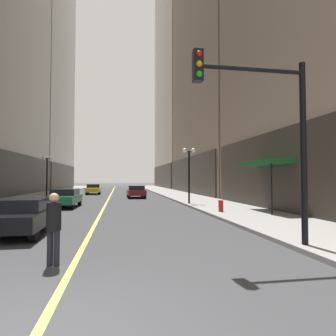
{
  "coord_description": "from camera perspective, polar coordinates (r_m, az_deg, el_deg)",
  "views": [
    {
      "loc": [
        1.07,
        -3.82,
        2.06
      ],
      "look_at": [
        7.44,
        33.64,
        3.46
      ],
      "focal_mm": 30.63,
      "sensor_mm": 36.0,
      "label": 1
    }
  ],
  "objects": [
    {
      "name": "street_lamp_right_mid",
      "position": [
        22.3,
        4.19,
        0.96
      ],
      "size": [
        1.06,
        0.36,
        4.43
      ],
      "color": "black",
      "rests_on": "ground"
    },
    {
      "name": "sidewalk_left",
      "position": [
        39.98,
        -23.21,
        -4.79
      ],
      "size": [
        4.5,
        78.0,
        0.15
      ],
      "primitive_type": "cube",
      "color": "gray",
      "rests_on": "ground"
    },
    {
      "name": "car_maroon",
      "position": [
        31.0,
        -6.4,
        -4.58
      ],
      "size": [
        1.93,
        4.3,
        1.32
      ],
      "color": "maroon",
      "rests_on": "ground"
    },
    {
      "name": "car_black",
      "position": [
        12.1,
        -27.16,
        -8.27
      ],
      "size": [
        1.96,
        4.03,
        1.32
      ],
      "color": "black",
      "rests_on": "ground"
    },
    {
      "name": "building_right_far",
      "position": [
        73.99,
        4.02,
        25.26
      ],
      "size": [
        12.56,
        26.0,
        72.33
      ],
      "color": "gray",
      "rests_on": "ground"
    },
    {
      "name": "ground_plane",
      "position": [
        38.89,
        -11.26,
        -5.11
      ],
      "size": [
        200.0,
        200.0,
        0.0
      ],
      "primitive_type": "plane",
      "color": "#38383A"
    },
    {
      "name": "building_left_far",
      "position": [
        75.29,
        -24.61,
        26.53
      ],
      "size": [
        12.23,
        26.0,
        76.04
      ],
      "color": "#A8A399",
      "rests_on": "ground"
    },
    {
      "name": "pedestrian_in_black_coat",
      "position": [
        7.45,
        -21.79,
        -10.15
      ],
      "size": [
        0.4,
        0.4,
        1.72
      ],
      "color": "black",
      "rests_on": "ground"
    },
    {
      "name": "storefront_awning_right",
      "position": [
        18.12,
        18.77,
        0.9
      ],
      "size": [
        1.6,
        4.17,
        3.12
      ],
      "color": "#144C1E",
      "rests_on": "ground"
    },
    {
      "name": "building_right_mid",
      "position": [
        48.31,
        12.37,
        28.92
      ],
      "size": [
        12.76,
        24.0,
        54.03
      ],
      "color": "gray",
      "rests_on": "ground"
    },
    {
      "name": "car_green",
      "position": [
        21.97,
        -19.83,
        -5.5
      ],
      "size": [
        1.97,
        4.17,
        1.32
      ],
      "color": "#196038",
      "rests_on": "ground"
    },
    {
      "name": "fire_hydrant_right",
      "position": [
        17.05,
        10.48,
        -7.68
      ],
      "size": [
        0.28,
        0.28,
        0.8
      ],
      "primitive_type": "cylinder",
      "color": "red",
      "rests_on": "ground"
    },
    {
      "name": "street_lamp_left_far",
      "position": [
        32.5,
        -22.93,
        0.16
      ],
      "size": [
        1.06,
        0.36,
        4.43
      ],
      "color": "black",
      "rests_on": "ground"
    },
    {
      "name": "sidewalk_right",
      "position": [
        39.53,
        0.82,
        -4.99
      ],
      "size": [
        4.5,
        78.0,
        0.15
      ],
      "primitive_type": "cube",
      "color": "gray",
      "rests_on": "ground"
    },
    {
      "name": "car_yellow",
      "position": [
        39.55,
        -14.61,
        -3.99
      ],
      "size": [
        1.95,
        4.75,
        1.32
      ],
      "color": "yellow",
      "rests_on": "ground"
    },
    {
      "name": "lane_centre_stripe",
      "position": [
        38.89,
        -11.26,
        -5.11
      ],
      "size": [
        0.16,
        70.0,
        0.01
      ],
      "primitive_type": "cube",
      "color": "#E5D64C",
      "rests_on": "ground"
    },
    {
      "name": "traffic_light_near_right",
      "position": [
        8.87,
        19.66,
        8.91
      ],
      "size": [
        3.43,
        0.35,
        5.65
      ],
      "color": "black",
      "rests_on": "ground"
    }
  ]
}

